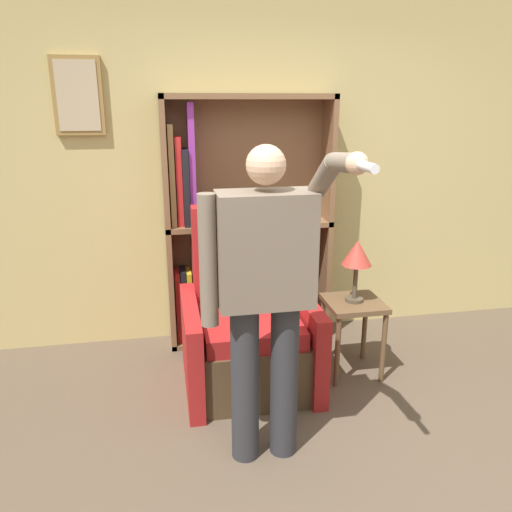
{
  "coord_description": "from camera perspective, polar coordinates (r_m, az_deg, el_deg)",
  "views": [
    {
      "loc": [
        -0.87,
        -1.88,
        1.89
      ],
      "look_at": [
        -0.36,
        0.79,
        1.04
      ],
      "focal_mm": 35.0,
      "sensor_mm": 36.0,
      "label": 1
    }
  ],
  "objects": [
    {
      "name": "wall_back",
      "position": [
        4.03,
        1.69,
        10.37
      ],
      "size": [
        8.0,
        0.11,
        2.8
      ],
      "color": "tan",
      "rests_on": "ground_plane"
    },
    {
      "name": "table_lamp",
      "position": [
        3.45,
        11.46,
        -0.0
      ],
      "size": [
        0.2,
        0.2,
        0.44
      ],
      "color": "#4C4233",
      "rests_on": "side_table"
    },
    {
      "name": "bookcase",
      "position": [
        3.9,
        -2.89,
        3.08
      ],
      "size": [
        1.29,
        0.28,
        1.94
      ],
      "color": "brown",
      "rests_on": "ground_plane"
    },
    {
      "name": "ground_plane",
      "position": [
        2.8,
        11.49,
        -25.54
      ],
      "size": [
        14.0,
        14.0,
        0.0
      ],
      "primitive_type": "plane",
      "color": "brown"
    },
    {
      "name": "armchair",
      "position": [
        3.49,
        -1.0,
        -8.56
      ],
      "size": [
        0.88,
        0.84,
        1.2
      ],
      "color": "#4C3823",
      "rests_on": "ground_plane"
    },
    {
      "name": "side_table",
      "position": [
        3.6,
        11.05,
        -6.67
      ],
      "size": [
        0.39,
        0.39,
        0.55
      ],
      "color": "brown",
      "rests_on": "ground_plane"
    },
    {
      "name": "person_standing",
      "position": [
        2.51,
        1.06,
        -3.79
      ],
      "size": [
        0.63,
        0.78,
        1.71
      ],
      "color": "#2D2D33",
      "rests_on": "ground_plane"
    }
  ]
}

